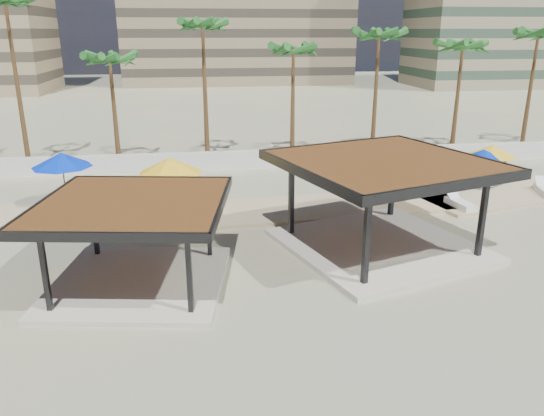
{
  "coord_description": "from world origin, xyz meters",
  "views": [
    {
      "loc": [
        -3.71,
        -18.14,
        8.68
      ],
      "look_at": [
        -0.61,
        3.39,
        1.4
      ],
      "focal_mm": 35.0,
      "sensor_mm": 36.0,
      "label": 1
    }
  ],
  "objects_px": {
    "lounger_a": "(114,220)",
    "lounger_c": "(372,187)",
    "pavilion_west": "(135,235)",
    "umbrella_c": "(409,157)",
    "pavilion_central": "(382,196)",
    "lounger_b": "(460,203)"
  },
  "relations": [
    {
      "from": "lounger_a",
      "to": "pavilion_central",
      "type": "bearing_deg",
      "value": -126.7
    },
    {
      "from": "pavilion_central",
      "to": "lounger_b",
      "type": "distance_m",
      "value": 7.35
    },
    {
      "from": "pavilion_central",
      "to": "lounger_c",
      "type": "xyz_separation_m",
      "value": [
        2.18,
        7.61,
        -1.93
      ]
    },
    {
      "from": "umbrella_c",
      "to": "lounger_b",
      "type": "bearing_deg",
      "value": -43.32
    },
    {
      "from": "pavilion_central",
      "to": "umbrella_c",
      "type": "bearing_deg",
      "value": 41.34
    },
    {
      "from": "lounger_a",
      "to": "lounger_c",
      "type": "relative_size",
      "value": 0.94
    },
    {
      "from": "lounger_a",
      "to": "lounger_c",
      "type": "height_order",
      "value": "lounger_c"
    },
    {
      "from": "pavilion_west",
      "to": "lounger_a",
      "type": "height_order",
      "value": "pavilion_west"
    },
    {
      "from": "umbrella_c",
      "to": "pavilion_central",
      "type": "bearing_deg",
      "value": -120.56
    },
    {
      "from": "lounger_c",
      "to": "lounger_a",
      "type": "bearing_deg",
      "value": 89.36
    },
    {
      "from": "pavilion_central",
      "to": "lounger_a",
      "type": "distance_m",
      "value": 12.29
    },
    {
      "from": "pavilion_west",
      "to": "umbrella_c",
      "type": "height_order",
      "value": "pavilion_west"
    },
    {
      "from": "lounger_c",
      "to": "umbrella_c",
      "type": "bearing_deg",
      "value": -149.5
    },
    {
      "from": "lounger_c",
      "to": "pavilion_central",
      "type": "bearing_deg",
      "value": 149.3
    },
    {
      "from": "lounger_b",
      "to": "pavilion_central",
      "type": "bearing_deg",
      "value": 117.53
    },
    {
      "from": "pavilion_central",
      "to": "lounger_c",
      "type": "height_order",
      "value": "pavilion_central"
    },
    {
      "from": "umbrella_c",
      "to": "lounger_b",
      "type": "relative_size",
      "value": 1.56
    },
    {
      "from": "lounger_a",
      "to": "lounger_b",
      "type": "bearing_deg",
      "value": -106.39
    },
    {
      "from": "umbrella_c",
      "to": "lounger_b",
      "type": "distance_m",
      "value": 3.48
    },
    {
      "from": "lounger_a",
      "to": "lounger_c",
      "type": "bearing_deg",
      "value": -92.31
    },
    {
      "from": "lounger_b",
      "to": "lounger_c",
      "type": "relative_size",
      "value": 0.97
    },
    {
      "from": "pavilion_west",
      "to": "lounger_a",
      "type": "relative_size",
      "value": 3.58
    }
  ]
}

